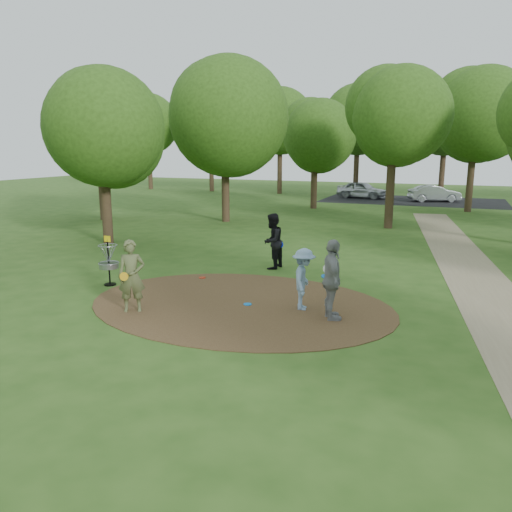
% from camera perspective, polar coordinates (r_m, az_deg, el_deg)
% --- Properties ---
extents(ground, '(100.00, 100.00, 0.00)m').
position_cam_1_polar(ground, '(13.57, -1.89, -5.55)').
color(ground, '#2D5119').
rests_on(ground, ground).
extents(dirt_clearing, '(8.40, 8.40, 0.02)m').
position_cam_1_polar(dirt_clearing, '(13.56, -1.89, -5.51)').
color(dirt_clearing, '#47301C').
rests_on(dirt_clearing, ground).
extents(footpath, '(7.55, 39.89, 0.01)m').
position_cam_1_polar(footpath, '(14.48, 26.06, -5.65)').
color(footpath, '#8C7A5B').
rests_on(footpath, ground).
extents(parking_lot, '(14.00, 8.00, 0.01)m').
position_cam_1_polar(parking_lot, '(42.14, 17.45, 6.06)').
color(parking_lot, black).
rests_on(parking_lot, ground).
extents(player_observer_with_disc, '(0.82, 0.73, 1.88)m').
position_cam_1_polar(player_observer_with_disc, '(13.12, -14.03, -2.25)').
color(player_observer_with_disc, '#596138').
rests_on(player_observer_with_disc, ground).
extents(player_throwing_with_disc, '(1.13, 1.15, 1.63)m').
position_cam_1_polar(player_throwing_with_disc, '(12.99, 5.46, -2.67)').
color(player_throwing_with_disc, '#7F9EBE').
rests_on(player_throwing_with_disc, ground).
extents(player_walking_with_disc, '(0.84, 1.02, 1.94)m').
position_cam_1_polar(player_walking_with_disc, '(17.35, 1.86, 1.71)').
color(player_walking_with_disc, black).
rests_on(player_walking_with_disc, ground).
extents(player_waiting_with_disc, '(0.94, 1.27, 2.01)m').
position_cam_1_polar(player_waiting_with_disc, '(12.26, 8.68, -2.74)').
color(player_waiting_with_disc, gray).
rests_on(player_waiting_with_disc, ground).
extents(disc_ground_blue, '(0.22, 0.22, 0.02)m').
position_cam_1_polar(disc_ground_blue, '(13.48, -0.97, -5.53)').
color(disc_ground_blue, '#0D7DED').
rests_on(disc_ground_blue, dirt_clearing).
extents(disc_ground_red, '(0.22, 0.22, 0.02)m').
position_cam_1_polar(disc_ground_red, '(16.28, -6.16, -2.47)').
color(disc_ground_red, '#B32711').
rests_on(disc_ground_red, dirt_clearing).
extents(car_left, '(4.41, 2.49, 1.42)m').
position_cam_1_polar(car_left, '(43.06, 12.02, 7.42)').
color(car_left, '#B8BBC1').
rests_on(car_left, ground).
extents(car_right, '(4.14, 2.72, 1.29)m').
position_cam_1_polar(car_right, '(41.77, 19.72, 6.74)').
color(car_right, '#9FA3A6').
rests_on(car_right, ground).
extents(disc_golf_basket, '(0.63, 0.63, 1.54)m').
position_cam_1_polar(disc_golf_basket, '(15.87, -16.51, -0.15)').
color(disc_golf_basket, black).
rests_on(disc_golf_basket, ground).
extents(tree_ring, '(37.50, 45.40, 9.12)m').
position_cam_1_polar(tree_ring, '(20.50, 11.71, 15.05)').
color(tree_ring, '#332316').
rests_on(tree_ring, ground).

